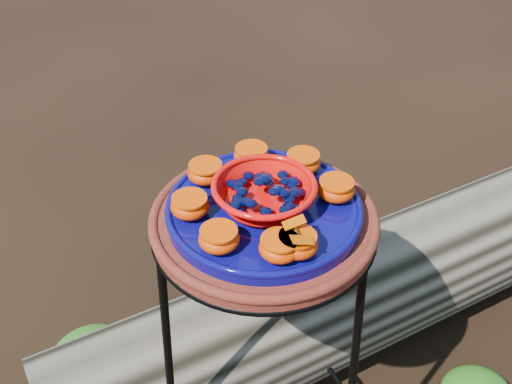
{
  "coord_description": "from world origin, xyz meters",
  "views": [
    {
      "loc": [
        0.03,
        -0.86,
        1.46
      ],
      "look_at": [
        -0.01,
        0.0,
        0.78
      ],
      "focal_mm": 45.0,
      "sensor_mm": 36.0,
      "label": 1
    }
  ],
  "objects_px": {
    "driftwood_log": "(365,289)",
    "plant_stand": "(263,354)",
    "cobalt_plate": "(264,211)",
    "terracotta_saucer": "(264,223)",
    "red_bowl": "(264,195)"
  },
  "relations": [
    {
      "from": "driftwood_log",
      "to": "plant_stand",
      "type": "bearing_deg",
      "value": -125.09
    },
    {
      "from": "plant_stand",
      "to": "cobalt_plate",
      "type": "xyz_separation_m",
      "value": [
        0.0,
        0.0,
        0.39
      ]
    },
    {
      "from": "terracotta_saucer",
      "to": "red_bowl",
      "type": "distance_m",
      "value": 0.06
    },
    {
      "from": "terracotta_saucer",
      "to": "cobalt_plate",
      "type": "bearing_deg",
      "value": 0.0
    },
    {
      "from": "plant_stand",
      "to": "driftwood_log",
      "type": "bearing_deg",
      "value": 54.91
    },
    {
      "from": "cobalt_plate",
      "to": "driftwood_log",
      "type": "distance_m",
      "value": 0.74
    },
    {
      "from": "plant_stand",
      "to": "driftwood_log",
      "type": "height_order",
      "value": "plant_stand"
    },
    {
      "from": "cobalt_plate",
      "to": "red_bowl",
      "type": "height_order",
      "value": "red_bowl"
    },
    {
      "from": "plant_stand",
      "to": "terracotta_saucer",
      "type": "relative_size",
      "value": 1.76
    },
    {
      "from": "cobalt_plate",
      "to": "red_bowl",
      "type": "relative_size",
      "value": 2.0
    },
    {
      "from": "plant_stand",
      "to": "terracotta_saucer",
      "type": "height_order",
      "value": "terracotta_saucer"
    },
    {
      "from": "cobalt_plate",
      "to": "driftwood_log",
      "type": "height_order",
      "value": "cobalt_plate"
    },
    {
      "from": "cobalt_plate",
      "to": "red_bowl",
      "type": "xyz_separation_m",
      "value": [
        0.0,
        0.0,
        0.04
      ]
    },
    {
      "from": "terracotta_saucer",
      "to": "red_bowl",
      "type": "height_order",
      "value": "red_bowl"
    },
    {
      "from": "terracotta_saucer",
      "to": "red_bowl",
      "type": "relative_size",
      "value": 2.33
    }
  ]
}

